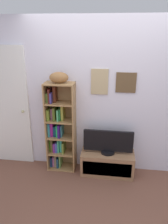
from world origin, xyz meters
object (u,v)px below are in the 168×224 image
object	(u,v)px
bookshelf	(59,129)
football	(59,78)
door	(6,108)
television	(108,142)
tv_stand	(107,163)

from	to	relation	value
bookshelf	football	world-z (taller)	football
football	door	distance (m)	1.12
bookshelf	door	world-z (taller)	door
football	television	distance (m)	1.27
tv_stand	door	size ratio (longest dim) A/B	0.42
television	tv_stand	bearing A→B (deg)	-90.00
football	tv_stand	size ratio (longest dim) A/B	0.34
bookshelf	door	bearing A→B (deg)	174.82
football	television	world-z (taller)	football
television	door	bearing A→B (deg)	174.65
bookshelf	football	bearing A→B (deg)	-32.31
football	door	world-z (taller)	door
football	tv_stand	bearing A→B (deg)	-3.82
tv_stand	television	size ratio (longest dim) A/B	1.09
tv_stand	television	world-z (taller)	television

